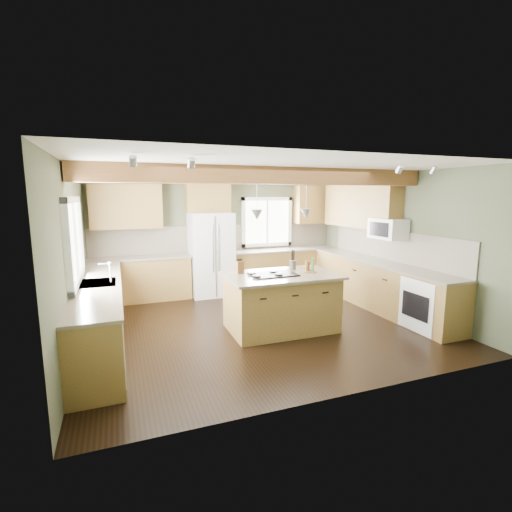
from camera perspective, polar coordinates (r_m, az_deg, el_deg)
name	(u,v)px	position (r m, az deg, el deg)	size (l,w,h in m)	color
floor	(259,323)	(6.47, 0.45, -10.32)	(5.60, 5.60, 0.00)	black
ceiling	(259,168)	(6.10, 0.48, 13.33)	(5.60, 5.60, 0.00)	silver
wall_back	(220,234)	(8.51, -5.62, 3.40)	(5.60, 5.60, 0.00)	#484E37
wall_left	(72,259)	(5.78, -26.41, -0.36)	(5.00, 5.00, 0.00)	#484E37
wall_right	(395,241)	(7.61, 20.55, 2.14)	(5.00, 5.00, 0.00)	#484E37
ceiling_beam	(268,176)	(5.75, 1.85, 12.27)	(5.55, 0.26, 0.26)	brown
soffit_trim	(220,178)	(8.38, -5.57, 11.79)	(5.55, 0.20, 0.10)	brown
backsplash_back	(220,238)	(8.51, -5.58, 2.79)	(5.58, 0.03, 0.58)	brown
backsplash_right	(392,246)	(7.65, 20.18, 1.52)	(0.03, 3.70, 0.58)	brown
base_cab_back_left	(141,280)	(8.08, -17.32, -3.49)	(2.02, 0.60, 0.88)	brown
counter_back_left	(140,258)	(7.99, -17.48, -0.28)	(2.06, 0.64, 0.04)	brown
base_cab_back_right	(284,269)	(8.87, 4.32, -1.97)	(2.62, 0.60, 0.88)	brown
counter_back_right	(284,250)	(8.79, 4.36, 0.98)	(2.66, 0.64, 0.04)	brown
base_cab_left	(100,314)	(5.99, -22.88, -8.25)	(0.60, 3.70, 0.88)	brown
counter_left	(98,284)	(5.88, -23.17, -3.97)	(0.64, 3.74, 0.04)	brown
base_cab_right	(378,285)	(7.61, 18.22, -4.32)	(0.60, 3.70, 0.88)	brown
counter_right	(379,262)	(7.52, 18.40, -0.91)	(0.64, 3.74, 0.04)	brown
upper_cab_back_left	(126,206)	(8.01, -19.34, 7.21)	(1.40, 0.35, 0.90)	brown
upper_cab_over_fridge	(208,196)	(8.23, -7.43, 9.09)	(0.96, 0.35, 0.70)	brown
upper_cab_right	(360,206)	(8.16, 15.70, 7.42)	(0.35, 2.20, 0.90)	brown
upper_cab_back_corner	(313,205)	(9.18, 8.74, 7.83)	(0.90, 0.35, 0.90)	brown
window_left	(73,240)	(5.79, -26.34, 2.16)	(0.04, 1.60, 1.05)	white
window_back	(267,222)	(8.84, 1.64, 5.28)	(1.10, 0.04, 1.00)	white
sink	(98,284)	(5.88, -23.17, -3.92)	(0.50, 0.65, 0.03)	#262628
faucet	(110,273)	(5.84, -21.50, -2.44)	(0.02, 0.02, 0.28)	#B2B2B7
dishwasher	(97,348)	(4.77, -23.30, -12.93)	(0.60, 0.60, 0.84)	white
oven	(430,304)	(6.68, 25.17, -6.72)	(0.60, 0.72, 0.84)	white
microwave	(388,229)	(7.41, 19.62, 3.96)	(0.40, 0.70, 0.38)	white
pendant_left	(257,215)	(5.69, 0.15, 6.36)	(0.18, 0.18, 0.16)	#B2B2B7
pendant_right	(306,214)	(6.03, 7.69, 6.45)	(0.18, 0.18, 0.16)	#B2B2B7
refrigerator	(211,254)	(8.13, -6.91, 0.25)	(0.90, 0.74, 1.80)	silver
island	(281,303)	(6.09, 3.87, -7.24)	(1.68, 1.02, 0.88)	brown
island_top	(281,275)	(5.98, 3.92, -3.01)	(1.79, 1.14, 0.04)	brown
cooktop	(273,274)	(5.92, 2.68, -2.83)	(0.73, 0.48, 0.02)	black
knife_block	(239,267)	(6.01, -2.57, -1.75)	(0.12, 0.09, 0.20)	brown
utensil_crock	(293,265)	(6.39, 5.69, -1.35)	(0.11, 0.11, 0.15)	#3C3630
bottle_tray	(310,265)	(6.19, 8.31, -1.44)	(0.24, 0.24, 0.22)	brown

